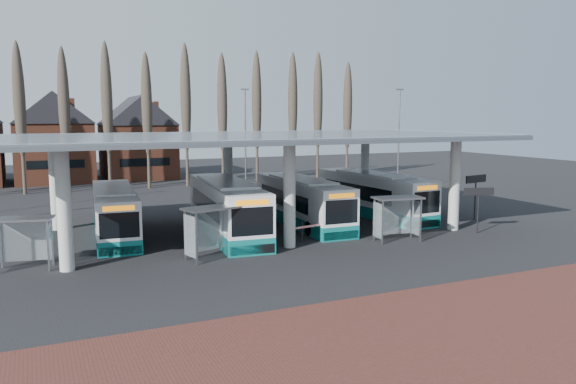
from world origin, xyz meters
name	(u,v)px	position (x,y,z in m)	size (l,w,h in m)	color
ground	(309,257)	(0.00, 0.00, 0.00)	(140.00, 140.00, 0.00)	black
brick_strip	(464,335)	(0.00, -12.00, 0.01)	(70.00, 10.00, 0.03)	#562722
station_canopy	(254,144)	(0.00, 8.00, 5.68)	(32.00, 16.00, 6.34)	silver
poplar_row	(168,104)	(0.00, 33.00, 8.78)	(45.10, 1.10, 14.50)	#473D33
townhouse_row	(6,130)	(-15.75, 44.00, 5.94)	(36.80, 10.30, 12.25)	brown
lamp_post_b	(245,138)	(6.00, 26.00, 5.34)	(0.80, 0.16, 10.17)	slate
lamp_post_c	(399,138)	(20.00, 20.00, 5.34)	(0.80, 0.16, 10.17)	slate
bus_0	(115,213)	(-8.75, 9.83, 1.46)	(3.33, 11.33, 3.10)	white
bus_1	(226,209)	(-2.11, 7.61, 1.63)	(3.81, 12.60, 3.45)	white
bus_2	(301,202)	(3.69, 8.53, 1.53)	(2.84, 11.76, 3.25)	white
bus_3	(373,195)	(10.11, 9.34, 1.55)	(3.28, 11.94, 3.28)	white
shelter_0	(24,231)	(-13.84, 3.70, 1.89)	(3.03, 1.96, 2.60)	gray
shelter_1	(211,221)	(-4.85, 1.94, 2.03)	(3.28, 2.19, 2.79)	gray
shelter_2	(396,209)	(6.57, 1.33, 1.97)	(3.10, 1.88, 2.71)	gray
info_sign_0	(479,195)	(12.68, 0.98, 2.49)	(1.93, 0.73, 2.97)	black
info_sign_1	(476,182)	(15.97, 4.79, 2.74)	(2.18, 0.52, 3.27)	black
barrier	(305,228)	(1.21, 2.94, 0.94)	(2.38, 0.89, 1.21)	black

